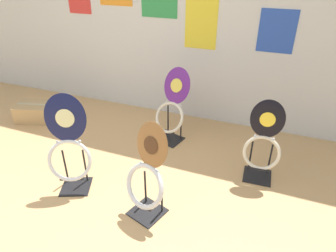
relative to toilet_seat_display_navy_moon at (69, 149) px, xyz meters
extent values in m
plane|color=tan|center=(0.01, -0.44, -0.45)|extent=(14.00, 14.00, 0.00)
cube|color=silver|center=(0.01, 1.90, 0.85)|extent=(8.00, 0.06, 2.60)
cube|color=yellow|center=(0.69, 1.87, 0.84)|extent=(0.40, 0.01, 0.60)
cube|color=#284CAD|center=(1.59, 1.87, 0.83)|extent=(0.41, 0.01, 0.48)
cube|color=black|center=(0.01, -0.01, -0.44)|extent=(0.37, 0.37, 0.01)
cylinder|color=black|center=(-0.12, 0.03, -0.25)|extent=(0.02, 0.02, 0.37)
cylinder|color=black|center=(0.06, 0.11, -0.25)|extent=(0.02, 0.02, 0.37)
cylinder|color=black|center=(0.04, -0.08, -0.29)|extent=(0.21, 0.11, 0.02)
torus|color=silver|center=(0.01, -0.03, -0.11)|extent=(0.44, 0.31, 0.40)
ellipsoid|color=#141942|center=(-0.02, 0.05, 0.30)|extent=(0.38, 0.23, 0.46)
ellipsoid|color=beige|center=(-0.02, 0.04, 0.30)|extent=(0.17, 0.10, 0.17)
sphere|color=silver|center=(-0.11, -0.02, 0.07)|extent=(0.02, 0.02, 0.02)
sphere|color=silver|center=(0.09, 0.06, 0.07)|extent=(0.02, 0.02, 0.02)
cube|color=black|center=(1.68, 0.82, -0.44)|extent=(0.30, 0.30, 0.01)
cylinder|color=black|center=(1.57, 0.91, -0.26)|extent=(0.02, 0.02, 0.35)
cylinder|color=black|center=(1.77, 0.92, -0.26)|extent=(0.02, 0.02, 0.35)
cylinder|color=black|center=(1.68, 0.75, -0.30)|extent=(0.22, 0.03, 0.02)
torus|color=beige|center=(1.68, 0.80, -0.13)|extent=(0.37, 0.14, 0.37)
ellipsoid|color=black|center=(1.67, 0.85, 0.22)|extent=(0.33, 0.07, 0.40)
ellipsoid|color=yellow|center=(1.68, 0.83, 0.23)|extent=(0.15, 0.02, 0.15)
sphere|color=silver|center=(1.59, 0.83, 0.03)|extent=(0.02, 0.02, 0.02)
sphere|color=silver|center=(1.76, 0.84, 0.03)|extent=(0.02, 0.02, 0.02)
cube|color=black|center=(0.82, -0.06, -0.44)|extent=(0.35, 0.35, 0.01)
cylinder|color=black|center=(0.75, 0.05, -0.26)|extent=(0.02, 0.02, 0.35)
cylinder|color=black|center=(0.94, 0.00, -0.26)|extent=(0.02, 0.02, 0.35)
cylinder|color=black|center=(0.79, -0.14, -0.30)|extent=(0.22, 0.08, 0.02)
torus|color=silver|center=(0.81, -0.08, -0.13)|extent=(0.44, 0.30, 0.39)
ellipsoid|color=#936033|center=(0.84, 0.02, 0.24)|extent=(0.35, 0.20, 0.40)
ellipsoid|color=#4C2D19|center=(0.84, 0.01, 0.24)|extent=(0.15, 0.08, 0.15)
sphere|color=silver|center=(0.74, 0.01, 0.04)|extent=(0.02, 0.02, 0.02)
sphere|color=silver|center=(0.92, -0.04, 0.04)|extent=(0.02, 0.02, 0.02)
cube|color=black|center=(0.57, 1.16, -0.44)|extent=(0.34, 0.34, 0.01)
cylinder|color=black|center=(0.49, 1.27, -0.23)|extent=(0.02, 0.02, 0.41)
cylinder|color=black|center=(0.68, 1.22, -0.23)|extent=(0.02, 0.02, 0.41)
cylinder|color=black|center=(0.55, 1.08, -0.27)|extent=(0.22, 0.07, 0.02)
torus|color=beige|center=(0.56, 1.14, -0.12)|extent=(0.43, 0.30, 0.36)
ellipsoid|color=#60237F|center=(0.60, 1.29, 0.24)|extent=(0.38, 0.24, 0.42)
ellipsoid|color=#E5CC4C|center=(0.60, 1.28, 0.25)|extent=(0.17, 0.10, 0.16)
sphere|color=silver|center=(0.49, 1.24, 0.04)|extent=(0.02, 0.02, 0.02)
sphere|color=silver|center=(0.68, 1.20, 0.04)|extent=(0.02, 0.02, 0.02)
cube|color=tan|center=(-1.39, 0.97, -0.33)|extent=(0.55, 0.47, 0.24)
cube|color=#B7AD89|center=(-1.39, 0.97, -0.21)|extent=(0.45, 0.17, 0.00)
camera|label=1|loc=(1.71, -1.82, 1.57)|focal=32.00mm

